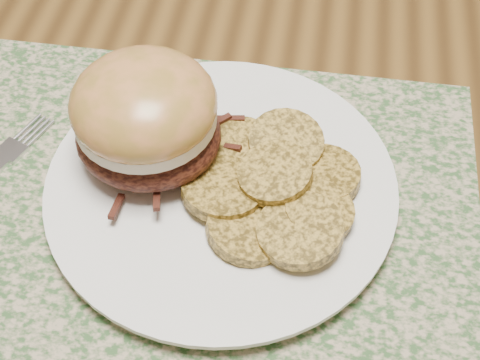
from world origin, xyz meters
The scene contains 6 objects.
ground centered at (0.00, 0.00, 0.00)m, with size 3.50×3.50×0.00m, color #57311D.
dining_table centered at (0.00, 0.00, 0.67)m, with size 1.50×0.90×0.75m.
placemat centered at (-0.01, -0.26, 0.75)m, with size 0.45×0.33×0.00m, color #365B2E.
dinner_plate centered at (0.01, -0.24, 0.76)m, with size 0.26×0.26×0.02m, color white.
pork_sandwich centered at (-0.05, -0.22, 0.81)m, with size 0.14×0.13×0.09m.
roasted_potatoes centered at (0.05, -0.25, 0.78)m, with size 0.15×0.17×0.04m.
Camera 1 is at (0.07, -0.56, 1.18)m, focal length 50.00 mm.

